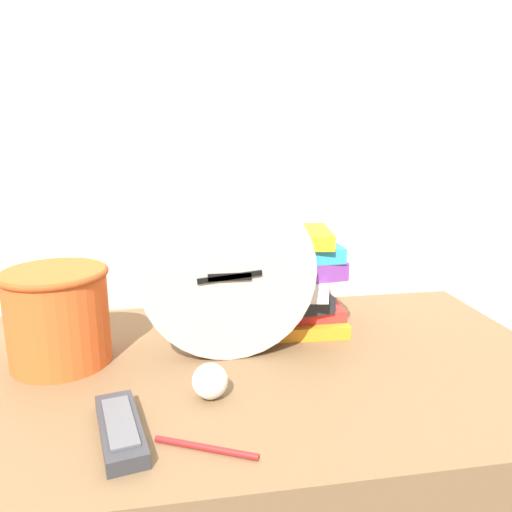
{
  "coord_description": "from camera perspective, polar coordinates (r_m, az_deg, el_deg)",
  "views": [
    {
      "loc": [
        -0.09,
        -0.44,
        1.12
      ],
      "look_at": [
        0.05,
        0.39,
        0.91
      ],
      "focal_mm": 35.0,
      "sensor_mm": 36.0,
      "label": 1
    }
  ],
  "objects": [
    {
      "name": "desk_clock",
      "position": [
        0.82,
        -3.28,
        -2.08
      ],
      "size": [
        0.29,
        0.04,
        0.29
      ],
      "color": "#B7B2A8",
      "rests_on": "desk"
    },
    {
      "name": "book_stack",
      "position": [
        0.95,
        2.71,
        -2.93
      ],
      "size": [
        0.25,
        0.19,
        0.2
      ],
      "color": "orange",
      "rests_on": "desk"
    },
    {
      "name": "basket",
      "position": [
        0.87,
        -21.72,
        -6.13
      ],
      "size": [
        0.17,
        0.17,
        0.16
      ],
      "color": "#E05623",
      "rests_on": "desk"
    },
    {
      "name": "pen",
      "position": [
        0.64,
        -5.76,
        -20.95
      ],
      "size": [
        0.12,
        0.07,
        0.01
      ],
      "color": "#B21E1E",
      "rests_on": "desk"
    },
    {
      "name": "wall_back",
      "position": [
        1.12,
        -5.48,
        18.13
      ],
      "size": [
        6.0,
        0.04,
        2.4
      ],
      "color": "silver",
      "rests_on": "ground_plane"
    },
    {
      "name": "tv_remote",
      "position": [
        0.68,
        -15.24,
        -18.51
      ],
      "size": [
        0.08,
        0.16,
        0.02
      ],
      "color": "#333338",
      "rests_on": "desk"
    },
    {
      "name": "crumpled_paper_ball",
      "position": [
        0.74,
        -5.27,
        -14.04
      ],
      "size": [
        0.05,
        0.05,
        0.05
      ],
      "color": "white",
      "rests_on": "desk"
    }
  ]
}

